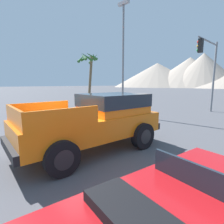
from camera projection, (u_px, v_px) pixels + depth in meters
The scene contains 7 objects.
ground_plane at pixel (84, 151), 6.10m from camera, with size 320.00×320.00×0.00m, color #4C4C51.
orange_pickup_truck at pixel (99, 118), 6.20m from camera, with size 2.67×5.30×1.94m.
red_convertible_car at pixel (172, 212), 2.62m from camera, with size 2.43×4.79×1.04m.
traffic_light_main at pixel (209, 62), 13.15m from camera, with size 0.38×3.83×5.60m.
street_lamp_post at pixel (123, 50), 12.42m from camera, with size 0.90×0.24×7.87m.
palm_tree_short at pixel (89, 64), 24.21m from camera, with size 2.85×2.70×6.55m.
distant_mountain_range at pixel (187, 75), 118.56m from camera, with size 105.29×83.37×20.84m.
Camera 1 is at (4.88, -3.30, 2.31)m, focal length 28.00 mm.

